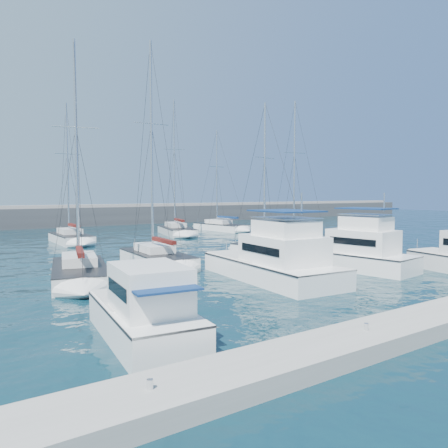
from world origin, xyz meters
TOP-DOWN VIEW (x-y plane):
  - ground at (0.00, 0.00)m, footprint 220.00×220.00m
  - breakwater at (0.00, 52.00)m, footprint 160.00×6.00m
  - dock_cleat_far_port at (-16.00, -11.00)m, footprint 0.16×0.16m
  - dock_cleat_near_port at (-8.00, -11.00)m, footprint 0.16×0.16m
  - motor_yacht_port_outer at (-13.93, -6.09)m, footprint 3.47×6.90m
  - motor_yacht_port_inner at (-2.94, -0.48)m, footprint 4.88×10.45m
  - motor_yacht_stbd_inner at (4.26, -0.43)m, footprint 4.49×9.58m
  - sailboat_mid_a at (-12.81, 6.04)m, footprint 4.92×8.67m
  - sailboat_mid_b at (-6.52, 8.58)m, footprint 3.53×8.17m
  - sailboat_mid_c at (3.52, 7.69)m, footprint 4.46×6.94m
  - sailboat_mid_e at (12.35, 13.58)m, footprint 4.55×8.87m
  - sailboat_back_a at (-7.74, 27.02)m, footprint 3.17×7.83m
  - sailboat_back_b at (6.01, 29.10)m, footprint 5.39×9.68m
  - sailboat_back_c at (14.17, 31.09)m, footprint 4.24×9.18m

SIDE VIEW (x-z plane):
  - ground at x=0.00m, z-range 0.00..0.00m
  - sailboat_back_c at x=14.17m, z-range -6.75..7.77m
  - sailboat_mid_a at x=-12.81m, z-range -6.89..7.93m
  - sailboat_mid_c at x=3.52m, z-range -6.05..7.11m
  - sailboat_mid_e at x=12.35m, z-range -7.18..8.23m
  - sailboat_back_a at x=-7.74m, z-range -7.06..8.12m
  - sailboat_back_b at x=6.01m, z-range -8.25..9.34m
  - sailboat_mid_b at x=-6.52m, z-range -7.77..8.87m
  - dock_cleat_far_port at x=-16.00m, z-range 0.60..0.85m
  - dock_cleat_near_port at x=-8.00m, z-range 0.60..0.85m
  - motor_yacht_port_outer at x=-13.93m, z-range -0.66..2.54m
  - breakwater at x=0.00m, z-range -1.17..3.28m
  - motor_yacht_stbd_inner at x=4.26m, z-range -1.21..3.48m
  - motor_yacht_port_inner at x=-2.94m, z-range -1.21..3.48m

